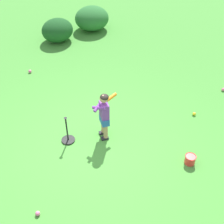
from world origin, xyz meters
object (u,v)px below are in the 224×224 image
at_px(batting_tee, 68,137).
at_px(toy_bucket, 190,159).
at_px(play_ball_center_lawn, 194,114).
at_px(play_ball_midfield, 38,213).
at_px(play_ball_by_bucket, 30,71).
at_px(child_batter, 104,112).
at_px(play_ball_behind_batter, 223,89).

xyz_separation_m(batting_tee, toy_bucket, (2.37, 0.73, -0.01)).
bearing_deg(play_ball_center_lawn, play_ball_midfield, -109.43).
xyz_separation_m(play_ball_center_lawn, play_ball_by_bucket, (-4.53, -0.59, 0.01)).
height_order(child_batter, play_ball_by_bucket, child_batter).
height_order(child_batter, play_ball_midfield, child_batter).
xyz_separation_m(play_ball_by_bucket, play_ball_behind_batter, (4.83, 1.92, -0.00)).
bearing_deg(play_ball_by_bucket, play_ball_behind_batter, 21.63).
xyz_separation_m(play_ball_midfield, toy_bucket, (1.74, 2.35, 0.06)).
height_order(child_batter, toy_bucket, child_batter).
bearing_deg(play_ball_center_lawn, play_ball_by_bucket, -172.53).
bearing_deg(play_ball_midfield, toy_bucket, 53.60).
xyz_separation_m(play_ball_center_lawn, play_ball_behind_batter, (0.31, 1.32, 0.00)).
height_order(play_ball_by_bucket, toy_bucket, toy_bucket).
relative_size(play_ball_center_lawn, play_ball_by_bucket, 0.88).
distance_m(child_batter, play_ball_by_bucket, 3.36).
height_order(play_ball_behind_batter, toy_bucket, toy_bucket).
height_order(batting_tee, toy_bucket, batting_tee).
bearing_deg(toy_bucket, play_ball_behind_batter, 92.00).
xyz_separation_m(child_batter, toy_bucket, (1.80, 0.22, -0.55)).
xyz_separation_m(child_batter, batting_tee, (-0.57, -0.51, -0.55)).
relative_size(batting_tee, toy_bucket, 2.87).
bearing_deg(play_ball_by_bucket, play_ball_midfield, -44.94).
bearing_deg(batting_tee, toy_bucket, 17.16).
bearing_deg(play_ball_midfield, child_batter, 91.67).
bearing_deg(batting_tee, play_ball_center_lawn, 47.62).
distance_m(play_ball_center_lawn, batting_tee, 2.92).
height_order(play_ball_midfield, batting_tee, batting_tee).
xyz_separation_m(play_ball_by_bucket, toy_bucket, (4.93, -0.83, 0.05)).
relative_size(play_ball_center_lawn, play_ball_behind_batter, 0.95).
relative_size(play_ball_center_lawn, toy_bucket, 0.36).
bearing_deg(play_ball_center_lawn, batting_tee, -132.38).
distance_m(child_batter, batting_tee, 0.94).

